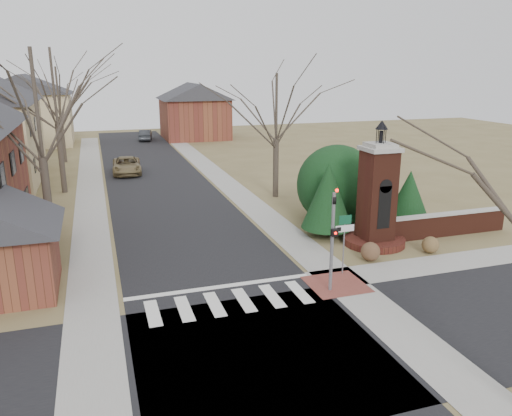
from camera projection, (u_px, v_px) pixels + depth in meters
name	position (u px, v px, depth m)	size (l,w,h in m)	color
ground	(235.00, 311.00, 19.04)	(120.00, 120.00, 0.00)	brown
main_street	(160.00, 186.00, 39.17)	(8.00, 70.00, 0.01)	black
cross_street	(260.00, 353.00, 16.29)	(120.00, 8.00, 0.01)	black
crosswalk_zone	(229.00, 302.00, 19.77)	(8.00, 2.20, 0.02)	silver
stop_bar	(220.00, 287.00, 21.14)	(8.00, 0.35, 0.02)	silver
sidewalk_right_main	(224.00, 181.00, 40.71)	(2.00, 60.00, 0.02)	gray
sidewalk_left	(90.00, 190.00, 37.63)	(2.00, 60.00, 0.02)	gray
curb_apron	(336.00, 284.00, 21.37)	(2.40, 2.40, 0.02)	brown
traffic_signal_pole	(333.00, 232.00, 20.13)	(0.28, 0.41, 4.50)	slate
sign_post	(344.00, 233.00, 21.98)	(0.90, 0.07, 2.75)	slate
brick_gate_monument	(377.00, 204.00, 25.68)	(3.20, 3.20, 6.47)	#4C2116
brick_garden_wall	(446.00, 224.00, 27.43)	(7.50, 0.50, 1.30)	#4C2116
garage_left	(0.00, 242.00, 20.01)	(4.80, 4.80, 4.29)	brown
house_distant_left	(25.00, 109.00, 58.25)	(10.80, 8.80, 8.53)	tan
house_distant_right	(194.00, 110.00, 64.34)	(8.80, 8.80, 7.30)	brown
evergreen_near	(328.00, 195.00, 26.95)	(2.80, 2.80, 4.10)	#473D33
evergreen_mid	(370.00, 181.00, 28.94)	(3.40, 3.40, 4.70)	#473D33
evergreen_far	(409.00, 194.00, 28.81)	(2.40, 2.40, 3.30)	#473D33
evergreen_mass	(337.00, 182.00, 29.74)	(4.80, 4.80, 4.80)	black
bare_tree_0	(35.00, 96.00, 23.10)	(8.05, 8.05, 11.15)	#473D33
bare_tree_1	(53.00, 81.00, 34.91)	(8.40, 8.40, 11.64)	#473D33
bare_tree_2	(57.00, 88.00, 46.93)	(7.35, 7.35, 10.19)	#473D33
bare_tree_3	(276.00, 102.00, 34.08)	(7.00, 7.00, 9.70)	#473D33
pickup_truck	(127.00, 165.00, 43.43)	(2.36, 5.11, 1.42)	olive
distant_car	(146.00, 135.00, 63.07)	(1.43, 4.10, 1.35)	#33373B
dry_shrub_left	(370.00, 252.00, 23.91)	(0.92, 0.92, 0.92)	brown
dry_shrub_right	(430.00, 245.00, 24.93)	(0.85, 0.85, 0.85)	brown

